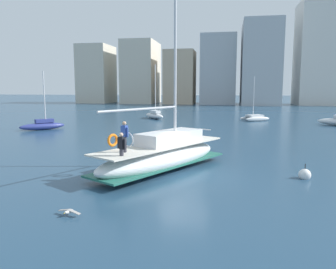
{
  "coord_description": "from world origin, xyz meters",
  "views": [
    {
      "loc": [
        2.18,
        -17.81,
        4.7
      ],
      "look_at": [
        -1.44,
        2.71,
        1.8
      ],
      "focal_mm": 35.87,
      "sensor_mm": 36.0,
      "label": 1
    }
  ],
  "objects_px": {
    "main_sailboat": "(163,154)",
    "moored_sloop_near": "(154,115)",
    "moored_catamaran": "(43,125)",
    "mooring_buoy": "(305,175)",
    "moored_cutter_right": "(255,117)",
    "seagull": "(69,211)"
  },
  "relations": [
    {
      "from": "main_sailboat",
      "to": "moored_sloop_near",
      "type": "height_order",
      "value": "main_sailboat"
    },
    {
      "from": "moored_catamaran",
      "to": "mooring_buoy",
      "type": "height_order",
      "value": "moored_catamaran"
    },
    {
      "from": "main_sailboat",
      "to": "moored_cutter_right",
      "type": "relative_size",
      "value": 2.27
    },
    {
      "from": "moored_sloop_near",
      "to": "moored_catamaran",
      "type": "height_order",
      "value": "moored_sloop_near"
    },
    {
      "from": "main_sailboat",
      "to": "moored_catamaran",
      "type": "height_order",
      "value": "main_sailboat"
    },
    {
      "from": "moored_cutter_right",
      "to": "seagull",
      "type": "xyz_separation_m",
      "value": [
        -9.64,
        -38.51,
        -0.34
      ]
    },
    {
      "from": "seagull",
      "to": "mooring_buoy",
      "type": "distance_m",
      "value": 12.0
    },
    {
      "from": "moored_catamaran",
      "to": "moored_sloop_near",
      "type": "bearing_deg",
      "value": 58.69
    },
    {
      "from": "main_sailboat",
      "to": "seagull",
      "type": "height_order",
      "value": "main_sailboat"
    },
    {
      "from": "mooring_buoy",
      "to": "moored_catamaran",
      "type": "bearing_deg",
      "value": 146.03
    },
    {
      "from": "moored_sloop_near",
      "to": "moored_catamaran",
      "type": "xyz_separation_m",
      "value": [
        -9.52,
        -15.65,
        -0.06
      ]
    },
    {
      "from": "moored_cutter_right",
      "to": "mooring_buoy",
      "type": "xyz_separation_m",
      "value": [
        0.14,
        -31.54,
        -0.31
      ]
    },
    {
      "from": "moored_cutter_right",
      "to": "mooring_buoy",
      "type": "distance_m",
      "value": 31.54
    },
    {
      "from": "main_sailboat",
      "to": "moored_catamaran",
      "type": "xyz_separation_m",
      "value": [
        -16.92,
        16.04,
        -0.39
      ]
    },
    {
      "from": "moored_catamaran",
      "to": "moored_cutter_right",
      "type": "xyz_separation_m",
      "value": [
        24.46,
        14.97,
        -0.02
      ]
    },
    {
      "from": "moored_cutter_right",
      "to": "seagull",
      "type": "distance_m",
      "value": 39.7
    },
    {
      "from": "main_sailboat",
      "to": "moored_sloop_near",
      "type": "bearing_deg",
      "value": 103.15
    },
    {
      "from": "moored_catamaran",
      "to": "moored_cutter_right",
      "type": "distance_m",
      "value": 28.67
    },
    {
      "from": "main_sailboat",
      "to": "moored_sloop_near",
      "type": "xyz_separation_m",
      "value": [
        -7.4,
        31.69,
        -0.34
      ]
    },
    {
      "from": "moored_cutter_right",
      "to": "seagull",
      "type": "relative_size",
      "value": 6.47
    },
    {
      "from": "seagull",
      "to": "mooring_buoy",
      "type": "relative_size",
      "value": 1.06
    },
    {
      "from": "moored_sloop_near",
      "to": "moored_catamaran",
      "type": "relative_size",
      "value": 1.25
    }
  ]
}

